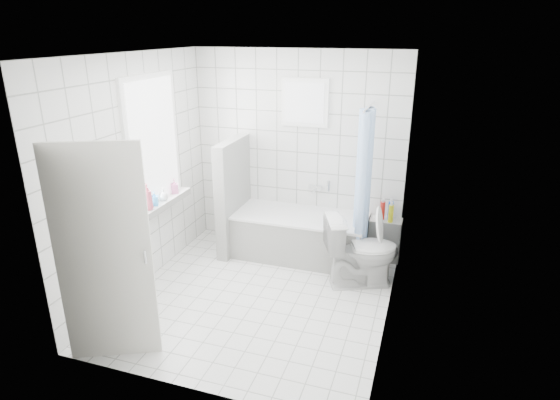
% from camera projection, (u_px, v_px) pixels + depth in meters
% --- Properties ---
extents(ground, '(3.00, 3.00, 0.00)m').
position_uv_depth(ground, '(258.00, 297.00, 5.23)').
color(ground, white).
rests_on(ground, ground).
extents(ceiling, '(3.00, 3.00, 0.00)m').
position_uv_depth(ceiling, '(254.00, 54.00, 4.33)').
color(ceiling, white).
rests_on(ceiling, ground).
extents(wall_back, '(2.80, 0.02, 2.60)m').
position_uv_depth(wall_back, '(297.00, 152.00, 6.11)').
color(wall_back, white).
rests_on(wall_back, ground).
extents(wall_front, '(2.80, 0.02, 2.60)m').
position_uv_depth(wall_front, '(183.00, 248.00, 3.44)').
color(wall_front, white).
rests_on(wall_front, ground).
extents(wall_left, '(0.02, 3.00, 2.60)m').
position_uv_depth(wall_left, '(138.00, 174.00, 5.19)').
color(wall_left, white).
rests_on(wall_left, ground).
extents(wall_right, '(0.02, 3.00, 2.60)m').
position_uv_depth(wall_right, '(396.00, 202.00, 4.37)').
color(wall_right, white).
rests_on(wall_right, ground).
extents(window_left, '(0.01, 0.90, 1.40)m').
position_uv_depth(window_left, '(154.00, 142.00, 5.34)').
color(window_left, white).
rests_on(window_left, wall_left).
extents(window_back, '(0.50, 0.01, 0.50)m').
position_uv_depth(window_back, '(305.00, 103.00, 5.82)').
color(window_back, white).
rests_on(window_back, wall_back).
extents(window_sill, '(0.18, 1.02, 0.08)m').
position_uv_depth(window_sill, '(163.00, 203.00, 5.58)').
color(window_sill, white).
rests_on(window_sill, wall_left).
extents(door, '(0.74, 0.37, 2.00)m').
position_uv_depth(door, '(104.00, 257.00, 3.97)').
color(door, silver).
rests_on(door, ground).
extents(bathtub, '(1.69, 0.77, 0.58)m').
position_uv_depth(bathtub, '(300.00, 235.00, 6.08)').
color(bathtub, white).
rests_on(bathtub, ground).
extents(partition_wall, '(0.15, 0.85, 1.50)m').
position_uv_depth(partition_wall, '(233.00, 196.00, 6.14)').
color(partition_wall, white).
rests_on(partition_wall, ground).
extents(tiled_ledge, '(0.40, 0.24, 0.55)m').
position_uv_depth(tiled_ledge, '(385.00, 239.00, 6.00)').
color(tiled_ledge, white).
rests_on(tiled_ledge, ground).
extents(toilet, '(0.96, 0.77, 0.85)m').
position_uv_depth(toilet, '(362.00, 251.00, 5.36)').
color(toilet, white).
rests_on(toilet, ground).
extents(curtain_rod, '(0.02, 0.80, 0.02)m').
position_uv_depth(curtain_rod, '(369.00, 106.00, 5.24)').
color(curtain_rod, silver).
rests_on(curtain_rod, wall_back).
extents(shower_curtain, '(0.14, 0.48, 1.78)m').
position_uv_depth(shower_curtain, '(363.00, 186.00, 5.43)').
color(shower_curtain, '#4F8EE8').
rests_on(shower_curtain, curtain_rod).
extents(tub_faucet, '(0.18, 0.06, 0.06)m').
position_uv_depth(tub_faucet, '(315.00, 188.00, 6.16)').
color(tub_faucet, silver).
rests_on(tub_faucet, wall_back).
extents(sill_bottles, '(0.16, 0.72, 0.31)m').
position_uv_depth(sill_bottles, '(156.00, 195.00, 5.40)').
color(sill_bottles, '#D7536B').
rests_on(sill_bottles, window_sill).
extents(ledge_bottles, '(0.18, 0.13, 0.24)m').
position_uv_depth(ledge_bottles, '(388.00, 212.00, 5.85)').
color(ledge_bottles, yellow).
rests_on(ledge_bottles, tiled_ledge).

